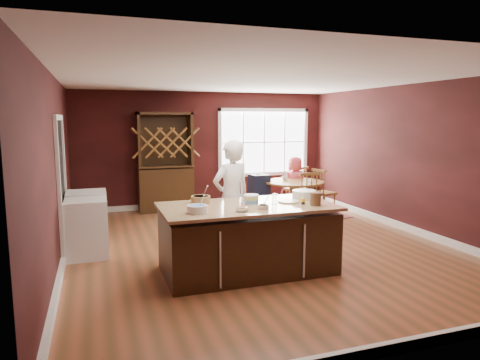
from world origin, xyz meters
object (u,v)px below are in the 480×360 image
at_px(seated_woman, 295,184).
at_px(hutch, 165,162).
at_px(toddler, 256,178).
at_px(kitchen_island, 248,240).
at_px(baker, 231,198).
at_px(chair_north, 296,187).
at_px(chair_south, 312,199).
at_px(dryer, 87,218).
at_px(dining_table, 294,191).
at_px(chair_east, 324,191).
at_px(high_chair, 259,194).
at_px(washer, 87,228).
at_px(layer_cake, 251,199).

height_order(seated_woman, hutch, hutch).
bearing_deg(hutch, toddler, -30.42).
height_order(kitchen_island, baker, baker).
xyz_separation_m(baker, chair_north, (2.48, 2.81, -0.38)).
bearing_deg(chair_south, dryer, -169.65).
distance_m(dining_table, seated_woman, 0.54).
distance_m(baker, chair_east, 3.52).
relative_size(chair_south, dryer, 1.13).
bearing_deg(hutch, high_chair, -32.48).
xyz_separation_m(chair_south, toddler, (-0.75, 1.14, 0.30)).
xyz_separation_m(chair_east, dryer, (-4.91, -0.89, -0.05)).
distance_m(dining_table, high_chair, 0.76).
bearing_deg(seated_woman, chair_south, 76.90).
distance_m(chair_south, seated_woman, 1.30).
height_order(dining_table, chair_east, chair_east).
relative_size(chair_south, toddler, 3.92).
distance_m(washer, dryer, 0.64).
bearing_deg(layer_cake, high_chair, 66.82).
relative_size(dining_table, washer, 1.44).
relative_size(toddler, washer, 0.30).
bearing_deg(high_chair, chair_south, -58.86).
bearing_deg(toddler, seated_woman, 7.49).
distance_m(kitchen_island, dining_table, 3.58).
distance_m(kitchen_island, high_chair, 3.42).
bearing_deg(hutch, washer, -119.33).
xyz_separation_m(chair_north, washer, (-4.58, -2.26, -0.06)).
xyz_separation_m(baker, chair_south, (2.09, 1.31, -0.37)).
bearing_deg(dining_table, toddler, 154.98).
relative_size(seated_woman, toddler, 4.76).
xyz_separation_m(kitchen_island, chair_east, (2.83, 2.88, 0.07)).
bearing_deg(high_chair, layer_cake, -117.05).
height_order(kitchen_island, hutch, hutch).
bearing_deg(washer, layer_cake, -30.10).
distance_m(layer_cake, high_chair, 3.35).
relative_size(chair_south, high_chair, 1.09).
height_order(layer_cake, chair_east, layer_cake).
xyz_separation_m(dining_table, toddler, (-0.75, 0.35, 0.28)).
relative_size(baker, chair_north, 1.77).
distance_m(chair_south, chair_north, 1.56).
bearing_deg(dining_table, chair_east, -0.90).
distance_m(dining_table, chair_north, 0.82).
distance_m(chair_east, chair_north, 0.80).
distance_m(chair_east, seated_woman, 0.70).
bearing_deg(seated_woman, toddler, 4.97).
distance_m(baker, high_chair, 2.74).
bearing_deg(chair_north, chair_east, 88.42).
bearing_deg(dining_table, high_chair, 161.41).
distance_m(kitchen_island, baker, 0.90).
bearing_deg(dining_table, washer, -159.80).
bearing_deg(washer, chair_east, 17.31).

